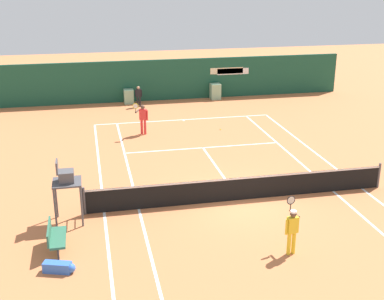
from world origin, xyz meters
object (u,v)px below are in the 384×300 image
Objects in this scene: equipment_bag at (60,267)px; player_near_side at (292,227)px; umpire_chair at (66,181)px; player_on_baseline at (143,117)px; ball_kid_left_post at (139,95)px; player_bench at (55,236)px; tennis_ball_near_service_line at (220,129)px.

player_near_side reaches higher than equipment_bag.
equipment_bag is 0.56× the size of player_near_side.
player_on_baseline is at bearing 158.65° from umpire_chair.
ball_kid_left_post is at bearing 89.02° from player_near_side.
umpire_chair reaches higher than player_on_baseline.
umpire_chair is 1.25× the size of player_on_baseline.
ball_kid_left_post is (4.67, 17.79, 0.29)m from player_bench.
tennis_ball_near_service_line is (3.97, -6.16, -0.77)m from ball_kid_left_post.
player_on_baseline is 13.87m from player_near_side.
umpire_chair reaches higher than equipment_bag.
tennis_ball_near_service_line is at bearing 139.73° from umpire_chair.
umpire_chair is 10.54m from player_on_baseline.
umpire_chair reaches higher than tennis_ball_near_service_line.
player_on_baseline is at bearing 178.76° from tennis_ball_near_service_line.
player_on_baseline reaches higher than player_bench.
player_bench is (-0.41, -1.92, -1.07)m from umpire_chair.
umpire_chair reaches higher than player_bench.
ball_kid_left_post is at bearing -71.32° from player_on_baseline.
umpire_chair is at bearing 91.34° from player_on_baseline.
player_near_side is 19.77m from ball_kid_left_post.
player_on_baseline reaches higher than equipment_bag.
player_bench is 12.48m from player_on_baseline.
player_on_baseline reaches higher than player_near_side.
tennis_ball_near_service_line is (1.28, 13.42, -0.89)m from player_near_side.
player_near_side is at bearing 100.66° from ball_kid_left_post.
equipment_bag is (-0.22, -3.29, -1.42)m from umpire_chair.
ball_kid_left_post is (0.43, 6.07, -0.19)m from player_on_baseline.
ball_kid_left_post is at bearing 164.98° from umpire_chair.
ball_kid_left_post is (4.26, 15.88, -0.78)m from umpire_chair.
player_near_side is 1.27× the size of ball_kid_left_post.
player_on_baseline is 4.50m from tennis_ball_near_service_line.
player_bench is 21.18× the size of tennis_ball_near_service_line.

